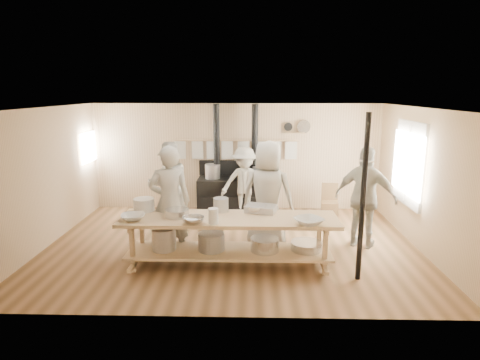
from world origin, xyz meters
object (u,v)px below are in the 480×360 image
object	(u,v)px
cook_left	(169,184)
cook_center	(268,195)
cook_right	(365,198)
prep_table	(229,236)
roasting_pan	(261,209)
cook_far_left	(170,202)
cook_by_window	(244,183)
stove	(235,192)
chair	(329,209)

from	to	relation	value
cook_left	cook_center	bearing A→B (deg)	131.68
cook_right	prep_table	bearing A→B (deg)	48.06
prep_table	roasting_pan	xyz separation A→B (m)	(0.54, 0.33, 0.39)
cook_far_left	cook_center	size ratio (longest dim) A/B	0.99
cook_right	cook_by_window	size ratio (longest dim) A/B	1.15
cook_far_left	cook_left	size ratio (longest dim) A/B	1.08
prep_table	cook_center	xyz separation A→B (m)	(0.68, 0.90, 0.49)
cook_right	stove	bearing A→B (deg)	-12.18
stove	prep_table	world-z (taller)	stove
cook_far_left	roasting_pan	size ratio (longest dim) A/B	3.88
cook_by_window	chair	xyz separation A→B (m)	(1.96, 0.02, -0.59)
stove	chair	bearing A→B (deg)	-10.89
cook_left	cook_by_window	distance (m)	1.72
stove	chair	xyz separation A→B (m)	(2.18, -0.42, -0.28)
cook_left	cook_right	bearing A→B (deg)	144.22
prep_table	cook_by_window	distance (m)	2.61
cook_by_window	chair	bearing A→B (deg)	0.44
prep_table	chair	size ratio (longest dim) A/B	4.43
prep_table	chair	bearing A→B (deg)	49.95
prep_table	cook_by_window	world-z (taller)	cook_by_window
cook_by_window	chair	size ratio (longest dim) A/B	2.05
cook_center	stove	bearing A→B (deg)	-58.34
cook_center	cook_by_window	xyz separation A→B (m)	(-0.45, 1.68, -0.18)
cook_left	cook_by_window	xyz separation A→B (m)	(1.62, 0.55, -0.09)
prep_table	roasting_pan	bearing A→B (deg)	31.33
cook_center	prep_table	bearing A→B (deg)	66.74
cook_left	cook_right	distance (m)	4.05
stove	chair	distance (m)	2.24
cook_far_left	roasting_pan	world-z (taller)	cook_far_left
cook_by_window	roasting_pan	world-z (taller)	cook_by_window
cook_left	prep_table	bearing A→B (deg)	104.81
prep_table	cook_right	xyz separation A→B (m)	(2.49, 0.91, 0.44)
stove	cook_center	bearing A→B (deg)	-72.29
chair	stove	bearing A→B (deg)	177.26
cook_left	cook_right	size ratio (longest dim) A/B	0.97
cook_far_left	cook_left	distance (m)	1.69
cook_right	cook_far_left	bearing A→B (deg)	36.74
stove	cook_left	bearing A→B (deg)	-144.60
cook_left	roasting_pan	distance (m)	2.57
stove	cook_far_left	bearing A→B (deg)	-111.54
stove	cook_right	world-z (taller)	stove
cook_far_left	chair	world-z (taller)	cook_far_left
cook_left	roasting_pan	bearing A→B (deg)	119.06
cook_center	cook_left	bearing A→B (deg)	-14.60
prep_table	cook_by_window	xyz separation A→B (m)	(0.23, 2.58, 0.31)
cook_by_window	cook_far_left	bearing A→B (deg)	-119.94
roasting_pan	chair	bearing A→B (deg)	54.10
chair	roasting_pan	world-z (taller)	roasting_pan
cook_right	chair	bearing A→B (deg)	-51.52
cook_center	cook_by_window	bearing A→B (deg)	-60.94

